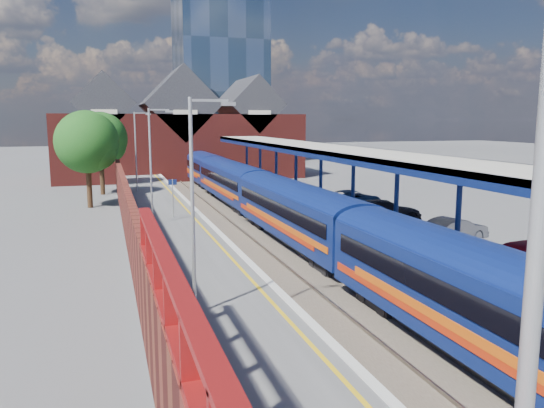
{
  "coord_description": "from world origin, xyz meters",
  "views": [
    {
      "loc": [
        -9.05,
        -10.58,
        7.3
      ],
      "look_at": [
        -0.21,
        17.62,
        2.6
      ],
      "focal_mm": 35.0,
      "sensor_mm": 36.0,
      "label": 1
    }
  ],
  "objects_px": {
    "lamp_post_d": "(137,146)",
    "parked_car_dark": "(385,211)",
    "lamp_post_b": "(197,194)",
    "parked_car_red": "(534,257)",
    "train": "(259,192)",
    "parked_car_silver": "(454,230)",
    "parked_car_blue": "(352,199)",
    "platform_sign": "(173,191)",
    "lamp_post_c": "(153,159)"
  },
  "relations": [
    {
      "from": "lamp_post_d",
      "to": "parked_car_dark",
      "type": "xyz_separation_m",
      "value": [
        13.92,
        -19.4,
        -3.33
      ]
    },
    {
      "from": "train",
      "to": "platform_sign",
      "type": "bearing_deg",
      "value": -160.98
    },
    {
      "from": "lamp_post_b",
      "to": "platform_sign",
      "type": "xyz_separation_m",
      "value": [
        1.36,
        18.0,
        -2.3
      ]
    },
    {
      "from": "parked_car_silver",
      "to": "parked_car_blue",
      "type": "distance_m",
      "value": 11.54
    },
    {
      "from": "lamp_post_b",
      "to": "platform_sign",
      "type": "distance_m",
      "value": 18.2
    },
    {
      "from": "parked_car_dark",
      "to": "parked_car_blue",
      "type": "height_order",
      "value": "parked_car_dark"
    },
    {
      "from": "train",
      "to": "lamp_post_d",
      "type": "xyz_separation_m",
      "value": [
        -7.86,
        11.76,
        2.87
      ]
    },
    {
      "from": "lamp_post_b",
      "to": "lamp_post_d",
      "type": "distance_m",
      "value": 32.0
    },
    {
      "from": "lamp_post_c",
      "to": "platform_sign",
      "type": "xyz_separation_m",
      "value": [
        1.36,
        2.0,
        -2.3
      ]
    },
    {
      "from": "lamp_post_c",
      "to": "parked_car_dark",
      "type": "relative_size",
      "value": 1.53
    },
    {
      "from": "parked_car_dark",
      "to": "lamp_post_b",
      "type": "bearing_deg",
      "value": 145.0
    },
    {
      "from": "lamp_post_c",
      "to": "parked_car_blue",
      "type": "distance_m",
      "value": 14.62
    },
    {
      "from": "platform_sign",
      "to": "parked_car_blue",
      "type": "relative_size",
      "value": 0.53
    },
    {
      "from": "parked_car_silver",
      "to": "parked_car_dark",
      "type": "distance_m",
      "value": 6.35
    },
    {
      "from": "train",
      "to": "platform_sign",
      "type": "height_order",
      "value": "platform_sign"
    },
    {
      "from": "lamp_post_c",
      "to": "parked_car_blue",
      "type": "xyz_separation_m",
      "value": [
        14.12,
        1.8,
        -3.34
      ]
    },
    {
      "from": "lamp_post_d",
      "to": "parked_car_blue",
      "type": "xyz_separation_m",
      "value": [
        14.12,
        -14.2,
        -3.34
      ]
    },
    {
      "from": "lamp_post_d",
      "to": "parked_car_silver",
      "type": "bearing_deg",
      "value": -60.85
    },
    {
      "from": "train",
      "to": "lamp_post_b",
      "type": "relative_size",
      "value": 9.42
    },
    {
      "from": "train",
      "to": "lamp_post_c",
      "type": "height_order",
      "value": "lamp_post_c"
    },
    {
      "from": "platform_sign",
      "to": "parked_car_silver",
      "type": "distance_m",
      "value": 17.54
    },
    {
      "from": "platform_sign",
      "to": "parked_car_blue",
      "type": "xyz_separation_m",
      "value": [
        12.75,
        -0.2,
        -1.03
      ]
    },
    {
      "from": "lamp_post_c",
      "to": "lamp_post_d",
      "type": "distance_m",
      "value": 16.0
    },
    {
      "from": "lamp_post_b",
      "to": "parked_car_red",
      "type": "relative_size",
      "value": 1.57
    },
    {
      "from": "train",
      "to": "parked_car_silver",
      "type": "height_order",
      "value": "train"
    },
    {
      "from": "lamp_post_b",
      "to": "lamp_post_d",
      "type": "bearing_deg",
      "value": 90.0
    },
    {
      "from": "lamp_post_d",
      "to": "lamp_post_b",
      "type": "bearing_deg",
      "value": -90.0
    },
    {
      "from": "parked_car_dark",
      "to": "parked_car_blue",
      "type": "distance_m",
      "value": 5.2
    },
    {
      "from": "parked_car_blue",
      "to": "lamp_post_d",
      "type": "bearing_deg",
      "value": 30.36
    },
    {
      "from": "lamp_post_d",
      "to": "parked_car_dark",
      "type": "height_order",
      "value": "lamp_post_d"
    },
    {
      "from": "train",
      "to": "lamp_post_d",
      "type": "bearing_deg",
      "value": 123.74
    },
    {
      "from": "parked_car_blue",
      "to": "train",
      "type": "bearing_deg",
      "value": 54.21
    },
    {
      "from": "lamp_post_b",
      "to": "parked_car_red",
      "type": "bearing_deg",
      "value": 1.16
    },
    {
      "from": "lamp_post_b",
      "to": "parked_car_red",
      "type": "height_order",
      "value": "lamp_post_b"
    },
    {
      "from": "parked_car_red",
      "to": "train",
      "type": "bearing_deg",
      "value": 11.35
    },
    {
      "from": "lamp_post_c",
      "to": "platform_sign",
      "type": "relative_size",
      "value": 2.8
    },
    {
      "from": "lamp_post_c",
      "to": "lamp_post_d",
      "type": "height_order",
      "value": "same"
    },
    {
      "from": "lamp_post_d",
      "to": "parked_car_dark",
      "type": "bearing_deg",
      "value": -54.35
    },
    {
      "from": "lamp_post_c",
      "to": "parked_car_dark",
      "type": "height_order",
      "value": "lamp_post_c"
    },
    {
      "from": "parked_car_silver",
      "to": "lamp_post_d",
      "type": "bearing_deg",
      "value": 14.16
    },
    {
      "from": "parked_car_red",
      "to": "lamp_post_c",
      "type": "bearing_deg",
      "value": 36.02
    },
    {
      "from": "platform_sign",
      "to": "parked_car_dark",
      "type": "relative_size",
      "value": 0.55
    },
    {
      "from": "lamp_post_b",
      "to": "parked_car_silver",
      "type": "distance_m",
      "value": 16.01
    },
    {
      "from": "lamp_post_c",
      "to": "lamp_post_d",
      "type": "bearing_deg",
      "value": 90.0
    },
    {
      "from": "lamp_post_d",
      "to": "platform_sign",
      "type": "distance_m",
      "value": 14.25
    },
    {
      "from": "lamp_post_d",
      "to": "parked_car_red",
      "type": "xyz_separation_m",
      "value": [
        13.84,
        -31.72,
        -3.23
      ]
    },
    {
      "from": "train",
      "to": "lamp_post_c",
      "type": "xyz_separation_m",
      "value": [
        -7.86,
        -4.24,
        2.87
      ]
    },
    {
      "from": "lamp_post_b",
      "to": "platform_sign",
      "type": "height_order",
      "value": "lamp_post_b"
    },
    {
      "from": "lamp_post_c",
      "to": "platform_sign",
      "type": "bearing_deg",
      "value": 55.74
    },
    {
      "from": "parked_car_silver",
      "to": "parked_car_blue",
      "type": "bearing_deg",
      "value": -13.8
    }
  ]
}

